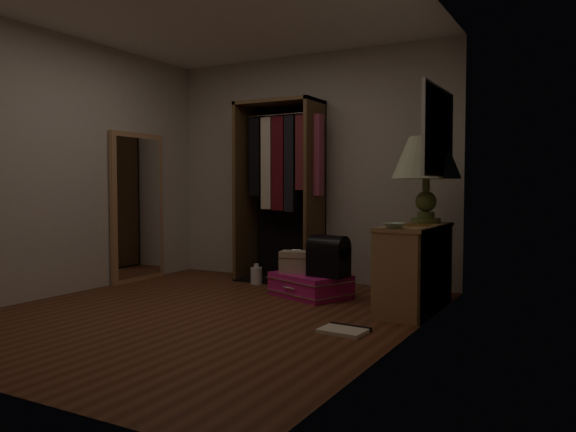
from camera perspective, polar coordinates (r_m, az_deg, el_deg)
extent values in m
plane|color=#532917|center=(4.92, -8.55, -9.76)|extent=(4.00, 4.00, 0.00)
cube|color=beige|center=(6.51, 2.15, 4.89)|extent=(3.50, 0.02, 2.60)
cube|color=beige|center=(3.99, 11.80, 6.03)|extent=(0.02, 4.00, 2.60)
cube|color=beige|center=(6.03, -22.03, 4.83)|extent=(0.02, 4.00, 2.60)
cube|color=white|center=(5.03, -8.79, 20.48)|extent=(3.50, 4.00, 0.01)
cube|color=silver|center=(4.98, 15.02, 8.26)|extent=(0.03, 0.96, 0.76)
cube|color=black|center=(4.98, 15.01, 8.26)|extent=(0.03, 0.90, 0.70)
cube|color=silver|center=(4.96, 14.77, 4.68)|extent=(0.01, 0.88, 0.02)
cube|color=silver|center=(4.97, 14.78, 5.58)|extent=(0.01, 0.88, 0.02)
cube|color=silver|center=(4.97, 14.80, 6.48)|extent=(0.01, 0.88, 0.02)
cube|color=silver|center=(4.97, 14.81, 7.37)|extent=(0.01, 0.88, 0.02)
cube|color=silver|center=(4.98, 14.82, 8.26)|extent=(0.01, 0.88, 0.02)
cube|color=silver|center=(4.99, 14.83, 9.15)|extent=(0.01, 0.88, 0.02)
cube|color=silver|center=(5.00, 14.84, 10.04)|extent=(0.01, 0.88, 0.02)
cube|color=silver|center=(5.01, 14.86, 10.92)|extent=(0.01, 0.88, 0.02)
cube|color=silver|center=(5.02, 14.87, 11.80)|extent=(0.01, 0.88, 0.02)
cube|color=#A2774E|center=(4.55, 10.86, -6.03)|extent=(0.40, 0.03, 0.75)
cube|color=#A2774E|center=(5.57, 14.28, -4.42)|extent=(0.40, 0.03, 0.75)
cube|color=#A2774E|center=(5.11, 12.70, -8.65)|extent=(0.40, 1.04, 0.03)
cube|color=#A2774E|center=(5.03, 12.77, -2.95)|extent=(0.40, 1.04, 0.03)
cube|color=#A2774E|center=(5.02, 12.79, -1.07)|extent=(0.42, 1.12, 0.03)
cube|color=brown|center=(5.01, 14.84, -5.25)|extent=(0.02, 1.10, 0.75)
cube|color=#A2774E|center=(5.34, 13.66, -1.81)|extent=(0.36, 0.38, 0.13)
cube|color=gray|center=(4.66, 10.30, -8.14)|extent=(0.21, 0.04, 0.22)
cube|color=#4C3833|center=(4.71, 10.41, -7.64)|extent=(0.19, 0.05, 0.29)
cube|color=#B7AD99|center=(4.76, 10.45, -7.73)|extent=(0.17, 0.03, 0.26)
cube|color=brown|center=(4.79, 10.57, -7.39)|extent=(0.16, 0.04, 0.30)
cube|color=#3F4C59|center=(4.83, 10.89, -7.46)|extent=(0.19, 0.03, 0.27)
cube|color=gray|center=(4.86, 11.21, -7.58)|extent=(0.22, 0.03, 0.24)
cube|color=#59594C|center=(4.91, 11.17, -7.18)|extent=(0.18, 0.04, 0.29)
cube|color=#B2724C|center=(4.97, 11.32, -7.29)|extent=(0.17, 0.05, 0.26)
cube|color=beige|center=(5.01, 11.64, -7.20)|extent=(0.20, 0.04, 0.26)
cube|color=#332D38|center=(5.05, 11.62, -7.28)|extent=(0.17, 0.03, 0.23)
cube|color=gray|center=(5.09, 11.77, -6.96)|extent=(0.17, 0.04, 0.27)
cube|color=#4C3833|center=(5.13, 12.08, -6.70)|extent=(0.20, 0.03, 0.30)
cube|color=#B7AD99|center=(5.17, 12.27, -6.68)|extent=(0.21, 0.04, 0.29)
cube|color=brown|center=(5.22, 12.21, -6.76)|extent=(0.17, 0.03, 0.26)
cube|color=#3F4C59|center=(5.26, 12.32, -6.77)|extent=(0.17, 0.04, 0.25)
cube|color=gray|center=(5.29, 12.54, -6.41)|extent=(0.19, 0.04, 0.30)
cube|color=#59594C|center=(5.35, 12.61, -6.46)|extent=(0.17, 0.04, 0.27)
cube|color=#B2724C|center=(5.40, 12.74, -6.43)|extent=(0.16, 0.04, 0.26)
cube|color=beige|center=(5.43, 13.08, -6.48)|extent=(0.21, 0.03, 0.24)
cube|color=#332D38|center=(5.48, 13.20, -6.35)|extent=(0.20, 0.04, 0.25)
cube|color=gray|center=(5.53, 13.26, -6.27)|extent=(0.19, 0.03, 0.25)
cube|color=brown|center=(6.63, -4.32, 2.47)|extent=(0.04, 0.50, 2.05)
cube|color=brown|center=(6.18, 2.77, 2.44)|extent=(0.04, 0.50, 2.05)
cube|color=brown|center=(6.46, -0.91, 11.41)|extent=(0.95, 0.50, 0.04)
cube|color=black|center=(6.60, 0.11, 2.48)|extent=(0.95, 0.02, 2.05)
cube|color=black|center=(6.48, -0.90, -6.55)|extent=(0.95, 0.50, 0.02)
cylinder|color=white|center=(6.44, -0.91, 10.27)|extent=(0.87, 0.02, 0.02)
cube|color=black|center=(6.53, -3.20, 5.98)|extent=(0.14, 0.13, 0.89)
cube|color=beige|center=(6.45, -2.05, 5.35)|extent=(0.13, 0.11, 1.04)
cube|color=#590F19|center=(6.37, -0.82, 5.32)|extent=(0.15, 0.13, 1.05)
cube|color=black|center=(6.29, 0.40, 5.29)|extent=(0.12, 0.16, 1.07)
cube|color=maroon|center=(6.24, 1.53, 6.43)|extent=(0.12, 0.13, 0.82)
cube|color=#BF4C72|center=(6.16, 2.81, 6.19)|extent=(0.15, 0.12, 0.88)
cube|color=#AE7E54|center=(6.68, -15.04, 0.88)|extent=(0.05, 0.80, 1.70)
cube|color=silver|center=(6.66, -14.86, 0.88)|extent=(0.01, 0.68, 1.58)
cube|color=#D31980|center=(5.58, 2.30, -7.02)|extent=(0.87, 0.76, 0.23)
cube|color=white|center=(5.59, 2.30, -7.65)|extent=(0.89, 0.78, 0.01)
cube|color=white|center=(5.57, 2.30, -6.39)|extent=(0.89, 0.78, 0.01)
cylinder|color=white|center=(5.41, 0.13, -7.33)|extent=(0.16, 0.08, 0.02)
cube|color=tan|center=(5.63, 0.86, -4.67)|extent=(0.35, 0.28, 0.21)
cube|color=brown|center=(5.62, 0.86, -4.22)|extent=(0.36, 0.29, 0.01)
cylinder|color=white|center=(5.61, 0.86, -3.49)|extent=(0.09, 0.04, 0.01)
cube|color=black|center=(5.38, 4.13, -4.67)|extent=(0.40, 0.29, 0.28)
cylinder|color=black|center=(5.36, 4.14, -3.19)|extent=(0.40, 0.29, 0.24)
cylinder|color=#47582A|center=(5.34, 13.80, -0.44)|extent=(0.29, 0.29, 0.05)
cylinder|color=#47582A|center=(5.34, 13.81, 0.11)|extent=(0.17, 0.17, 0.06)
sphere|color=#47582A|center=(5.33, 13.83, 1.45)|extent=(0.20, 0.20, 0.19)
cylinder|color=#47582A|center=(5.33, 13.85, 3.09)|extent=(0.07, 0.07, 0.11)
cone|color=beige|center=(5.34, 13.88, 5.76)|extent=(0.67, 0.67, 0.39)
cone|color=beige|center=(5.34, 13.88, 5.76)|extent=(0.60, 0.60, 0.36)
cylinder|color=#B19444|center=(4.97, 12.65, -0.83)|extent=(0.35, 0.35, 0.02)
imported|color=#B3D7B5|center=(4.62, 10.72, -0.95)|extent=(0.21, 0.21, 0.04)
cylinder|color=silver|center=(6.30, -3.24, -6.08)|extent=(0.15, 0.15, 0.18)
cylinder|color=silver|center=(6.28, -3.24, -5.05)|extent=(0.06, 0.06, 0.04)
cube|color=beige|center=(4.28, 5.68, -11.49)|extent=(0.35, 0.29, 0.03)
cube|color=black|center=(4.38, 6.35, -11.16)|extent=(0.34, 0.06, 0.03)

